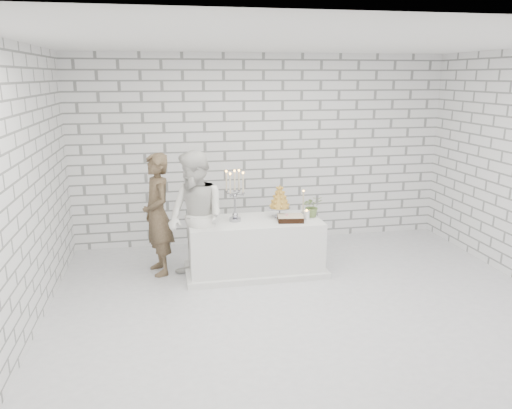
# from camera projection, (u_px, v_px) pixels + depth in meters

# --- Properties ---
(ground) EXTENTS (6.00, 5.00, 0.01)m
(ground) POSITION_uv_depth(u_px,v_px,m) (305.00, 305.00, 5.90)
(ground) COLOR silver
(ground) RESTS_ON ground
(ceiling) EXTENTS (6.00, 5.00, 0.01)m
(ceiling) POSITION_uv_depth(u_px,v_px,m) (312.00, 42.00, 5.14)
(ceiling) COLOR white
(ceiling) RESTS_ON ground
(wall_back) EXTENTS (6.00, 0.01, 3.00)m
(wall_back) POSITION_uv_depth(u_px,v_px,m) (263.00, 150.00, 7.90)
(wall_back) COLOR white
(wall_back) RESTS_ON ground
(wall_front) EXTENTS (6.00, 0.01, 3.00)m
(wall_front) POSITION_uv_depth(u_px,v_px,m) (420.00, 263.00, 3.14)
(wall_front) COLOR white
(wall_front) RESTS_ON ground
(wall_left) EXTENTS (0.01, 5.00, 3.00)m
(wall_left) POSITION_uv_depth(u_px,v_px,m) (22.00, 194.00, 4.98)
(wall_left) COLOR white
(wall_left) RESTS_ON ground
(cake_table) EXTENTS (1.80, 0.80, 0.75)m
(cake_table) POSITION_uv_depth(u_px,v_px,m) (255.00, 246.00, 6.81)
(cake_table) COLOR white
(cake_table) RESTS_ON ground
(groom) EXTENTS (0.56, 0.70, 1.67)m
(groom) POSITION_uv_depth(u_px,v_px,m) (158.00, 215.00, 6.67)
(groom) COLOR #473726
(groom) RESTS_ON ground
(bride) EXTENTS (1.02, 1.07, 1.75)m
(bride) POSITION_uv_depth(u_px,v_px,m) (196.00, 219.00, 6.35)
(bride) COLOR white
(bride) RESTS_ON ground
(candelabra) EXTENTS (0.33, 0.33, 0.71)m
(candelabra) POSITION_uv_depth(u_px,v_px,m) (235.00, 196.00, 6.58)
(candelabra) COLOR #9998A2
(candelabra) RESTS_ON cake_table
(croquembouche) EXTENTS (0.32, 0.32, 0.46)m
(croquembouche) POSITION_uv_depth(u_px,v_px,m) (280.00, 201.00, 6.79)
(croquembouche) COLOR olive
(croquembouche) RESTS_ON cake_table
(chocolate_cake) EXTENTS (0.37, 0.29, 0.08)m
(chocolate_cake) POSITION_uv_depth(u_px,v_px,m) (290.00, 218.00, 6.65)
(chocolate_cake) COLOR black
(chocolate_cake) RESTS_ON cake_table
(pillar_candle) EXTENTS (0.10, 0.10, 0.12)m
(pillar_candle) POSITION_uv_depth(u_px,v_px,m) (307.00, 215.00, 6.73)
(pillar_candle) COLOR white
(pillar_candle) RESTS_ON cake_table
(extra_taper) EXTENTS (0.06, 0.06, 0.32)m
(extra_taper) POSITION_uv_depth(u_px,v_px,m) (303.00, 203.00, 7.00)
(extra_taper) COLOR beige
(extra_taper) RESTS_ON cake_table
(flowers) EXTENTS (0.27, 0.24, 0.30)m
(flowers) POSITION_uv_depth(u_px,v_px,m) (312.00, 206.00, 6.84)
(flowers) COLOR #4C7C39
(flowers) RESTS_ON cake_table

